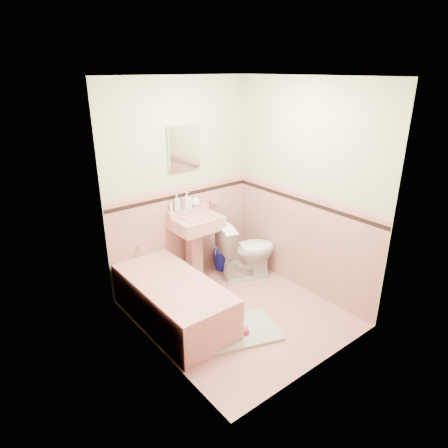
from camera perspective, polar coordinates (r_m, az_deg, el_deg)
floor at (r=4.54m, az=2.01°, el=-12.75°), size 2.20×2.20×0.00m
ceiling at (r=3.74m, az=2.54°, el=20.67°), size 2.20×2.20×0.00m
wall_back at (r=4.81m, az=-6.33°, el=5.71°), size 2.50×0.00×2.50m
wall_front at (r=3.27m, az=14.86°, el=-2.80°), size 2.50×0.00×2.50m
wall_left at (r=3.44m, az=-10.52°, el=-1.18°), size 0.00×2.50×2.50m
wall_right at (r=4.65m, az=11.69°, el=4.81°), size 0.00×2.50×2.50m
wainscot_back at (r=5.02m, az=-5.95°, el=-1.46°), size 2.00×0.00×2.00m
wainscot_front at (r=3.59m, az=13.70°, el=-12.22°), size 2.00×0.00×2.00m
wainscot_left at (r=3.74m, az=-9.67°, el=-10.33°), size 0.00×2.20×2.20m
wainscot_right at (r=4.87m, az=11.02°, el=-2.55°), size 0.00×2.20×2.20m
accent_back at (r=4.84m, az=-6.15°, el=4.19°), size 2.00×0.00×2.00m
accent_front at (r=3.34m, az=14.41°, el=-4.74°), size 2.00×0.00×2.00m
accent_left at (r=3.50m, az=-10.12°, el=-3.07°), size 0.00×2.20×2.20m
accent_right at (r=4.68m, az=11.43°, el=3.25°), size 0.00×2.20×2.20m
cap_back at (r=4.81m, az=-6.20°, el=5.32°), size 2.00×0.00×2.00m
cap_front at (r=3.29m, az=14.57°, el=-3.18°), size 2.00×0.00×2.00m
cap_left at (r=3.46m, az=-10.23°, el=-1.56°), size 0.00×2.20×2.20m
cap_right at (r=4.65m, az=11.52°, el=4.42°), size 0.00×2.20×2.20m
bathtub at (r=4.33m, az=-7.34°, el=-11.20°), size 0.70×1.50×0.45m
tub_faucet at (r=4.70m, az=-12.18°, el=-3.12°), size 0.04×0.12×0.04m
sink at (r=4.94m, az=-3.96°, el=-3.78°), size 0.57×0.48×0.89m
sink_faucet at (r=4.85m, az=-5.05°, el=2.16°), size 0.02×0.02×0.10m
medicine_cabinet at (r=4.71m, az=-5.84°, el=11.01°), size 0.42×0.04×0.53m
soap_dish at (r=5.12m, az=-1.51°, el=3.32°), size 0.11×0.06×0.04m
soap_bottle_left at (r=4.77m, az=-6.88°, el=3.10°), size 0.08×0.08×0.21m
soap_bottle_mid at (r=4.84m, az=-5.47°, el=3.47°), size 0.11×0.11×0.21m
soap_bottle_right at (r=4.92m, az=-4.20°, el=3.45°), size 0.14×0.14×0.15m
tube at (r=4.75m, az=-7.69°, el=2.41°), size 0.05×0.05×0.12m
toilet at (r=5.08m, az=3.33°, el=-3.82°), size 0.84×0.63×0.76m
bucket at (r=5.38m, az=-0.10°, el=-5.14°), size 0.36×0.36×0.27m
bath_mat at (r=4.23m, az=1.88°, el=-15.33°), size 0.98×0.81×0.03m
shoe at (r=4.15m, az=2.47°, el=-15.42°), size 0.17×0.12×0.06m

